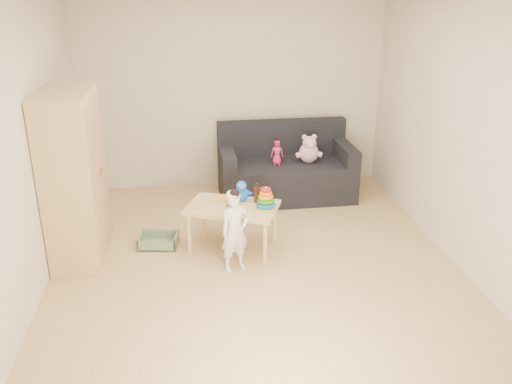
{
  "coord_description": "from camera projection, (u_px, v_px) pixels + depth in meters",
  "views": [
    {
      "loc": [
        -0.62,
        -4.86,
        2.71
      ],
      "look_at": [
        0.05,
        0.25,
        0.65
      ],
      "focal_mm": 38.0,
      "sensor_mm": 36.0,
      "label": 1
    }
  ],
  "objects": [
    {
      "name": "wooden_figure",
      "position": [
        228.0,
        202.0,
        5.58
      ],
      "size": [
        0.06,
        0.05,
        0.12
      ],
      "primitive_type": null,
      "rotation": [
        0.0,
        0.0,
        -0.35
      ],
      "color": "brown",
      "rests_on": "play_table"
    },
    {
      "name": "toddler",
      "position": [
        235.0,
        232.0,
        5.23
      ],
      "size": [
        0.35,
        0.3,
        0.81
      ],
      "primitive_type": "imported",
      "rotation": [
        0.0,
        0.0,
        0.41
      ],
      "color": "white",
      "rests_on": "ground"
    },
    {
      "name": "pink_bear",
      "position": [
        309.0,
        151.0,
        6.91
      ],
      "size": [
        0.33,
        0.3,
        0.31
      ],
      "primitive_type": null,
      "rotation": [
        0.0,
        0.0,
        -0.28
      ],
      "color": "#DCA2AD",
      "rests_on": "sofa"
    },
    {
      "name": "brown_bottle",
      "position": [
        257.0,
        194.0,
        5.7
      ],
      "size": [
        0.07,
        0.07,
        0.21
      ],
      "color": "black",
      "rests_on": "play_table"
    },
    {
      "name": "room",
      "position": [
        254.0,
        138.0,
        5.07
      ],
      "size": [
        4.5,
        4.5,
        4.5
      ],
      "color": "tan",
      "rests_on": "ground"
    },
    {
      "name": "play_table",
      "position": [
        233.0,
        227.0,
        5.72
      ],
      "size": [
        1.07,
        0.88,
        0.49
      ],
      "primitive_type": "cube",
      "rotation": [
        0.0,
        0.0,
        -0.37
      ],
      "color": "#EBC681",
      "rests_on": "ground"
    },
    {
      "name": "sofa",
      "position": [
        286.0,
        180.0,
        7.06
      ],
      "size": [
        1.73,
        0.89,
        0.48
      ],
      "primitive_type": "cube",
      "rotation": [
        0.0,
        0.0,
        0.02
      ],
      "color": "black",
      "rests_on": "ground"
    },
    {
      "name": "doll",
      "position": [
        277.0,
        153.0,
        6.83
      ],
      "size": [
        0.16,
        0.12,
        0.31
      ],
      "primitive_type": "imported",
      "rotation": [
        0.0,
        0.0,
        -0.08
      ],
      "color": "#D92859",
      "rests_on": "sofa"
    },
    {
      "name": "blue_plush",
      "position": [
        241.0,
        191.0,
        5.71
      ],
      "size": [
        0.24,
        0.24,
        0.23
      ],
      "primitive_type": null,
      "rotation": [
        0.0,
        0.0,
        -0.7
      ],
      "color": "blue",
      "rests_on": "play_table"
    },
    {
      "name": "ring_stacker",
      "position": [
        266.0,
        200.0,
        5.53
      ],
      "size": [
        0.2,
        0.2,
        0.23
      ],
      "color": "gold",
      "rests_on": "play_table"
    },
    {
      "name": "yellow_book",
      "position": [
        225.0,
        199.0,
        5.79
      ],
      "size": [
        0.24,
        0.24,
        0.01
      ],
      "primitive_type": "cube",
      "rotation": [
        0.0,
        0.0,
        -0.48
      ],
      "color": "#FFAB1A",
      "rests_on": "play_table"
    },
    {
      "name": "wardrobe",
      "position": [
        74.0,
        177.0,
        5.35
      ],
      "size": [
        0.48,
        0.95,
        1.72
      ],
      "primitive_type": "cube",
      "color": "tan",
      "rests_on": "ground"
    },
    {
      "name": "storage_bin",
      "position": [
        158.0,
        240.0,
        5.83
      ],
      "size": [
        0.45,
        0.36,
        0.12
      ],
      "primitive_type": null,
      "rotation": [
        0.0,
        0.0,
        -0.15
      ],
      "color": "#67835F",
      "rests_on": "ground"
    }
  ]
}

